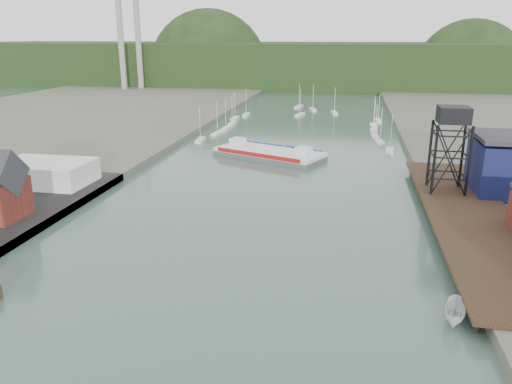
% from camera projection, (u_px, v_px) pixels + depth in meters
% --- Properties ---
extents(ground, '(600.00, 600.00, 0.00)m').
position_uv_depth(ground, '(164.00, 367.00, 48.03)').
color(ground, '#304B41').
rests_on(ground, ground).
extents(east_pier, '(14.00, 70.00, 2.45)m').
position_uv_depth(east_pier, '(470.00, 215.00, 83.14)').
color(east_pier, black).
rests_on(east_pier, ground).
extents(white_shed, '(18.00, 12.00, 4.50)m').
position_uv_depth(white_shed, '(46.00, 172.00, 101.50)').
color(white_shed, silver).
rests_on(white_shed, west_quay).
extents(lift_tower, '(6.50, 6.50, 16.00)m').
position_uv_depth(lift_tower, '(453.00, 120.00, 91.56)').
color(lift_tower, black).
rests_on(lift_tower, east_pier).
extents(marina_sailboats, '(57.71, 92.65, 0.90)m').
position_uv_depth(marina_sailboats, '(303.00, 124.00, 177.73)').
color(marina_sailboats, silver).
rests_on(marina_sailboats, ground).
extents(smokestacks, '(11.20, 8.20, 60.00)m').
position_uv_depth(smokestacks, '(129.00, 36.00, 275.67)').
color(smokestacks, gray).
rests_on(smokestacks, ground).
extents(distant_hills, '(500.00, 120.00, 80.00)m').
position_uv_depth(distant_hills, '(321.00, 67.00, 328.15)').
color(distant_hills, black).
rests_on(distant_hills, ground).
extents(chain_ferry, '(30.39, 21.60, 4.06)m').
position_uv_depth(chain_ferry, '(269.00, 153.00, 129.94)').
color(chain_ferry, '#4D4D50').
rests_on(chain_ferry, ground).
extents(motorboat, '(3.55, 6.19, 2.25)m').
position_uv_depth(motorboat, '(455.00, 313.00, 55.18)').
color(motorboat, silver).
rests_on(motorboat, ground).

